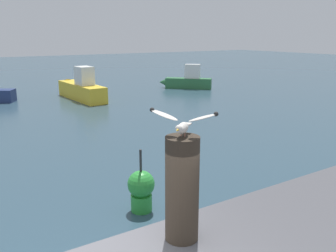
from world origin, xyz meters
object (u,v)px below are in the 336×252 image
(boat_yellow, at_px, (80,88))
(channel_buoy, at_px, (141,189))
(mooring_post, at_px, (182,189))
(seagull, at_px, (183,123))
(boat_green, at_px, (186,81))

(boat_yellow, bearing_deg, channel_buoy, -104.39)
(mooring_post, distance_m, seagull, 0.65)
(seagull, height_order, channel_buoy, seagull)
(mooring_post, xyz_separation_m, channel_buoy, (1.40, 3.46, -1.65))
(mooring_post, height_order, boat_green, mooring_post)
(boat_green, bearing_deg, mooring_post, -125.66)
(mooring_post, distance_m, boat_yellow, 17.95)
(mooring_post, distance_m, boat_green, 21.19)
(seagull, bearing_deg, boat_green, 54.34)
(seagull, height_order, boat_yellow, seagull)
(seagull, relative_size, boat_green, 0.19)
(seagull, xyz_separation_m, boat_green, (12.32, 17.17, -2.25))
(seagull, bearing_deg, mooring_post, 39.46)
(boat_green, height_order, boat_yellow, boat_yellow)
(channel_buoy, bearing_deg, boat_yellow, 75.61)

